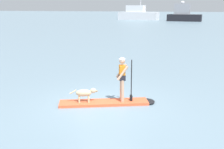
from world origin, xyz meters
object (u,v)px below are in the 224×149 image
Objects in this scene: moored_boat_far_port at (138,14)px; moored_boat_starboard at (184,15)px; paddleboard at (110,102)px; person_paddler at (122,76)px; dog at (85,93)px.

moored_boat_starboard is (12.62, -4.23, 0.08)m from moored_boat_far_port.
paddleboard is 1.11m from person_paddler.
paddleboard is 0.42× the size of moored_boat_starboard.
dog is 64.12m from moored_boat_starboard.
moored_boat_far_port reaches higher than moored_boat_starboard.
moored_boat_far_port is at bearing 101.76° from paddleboard.
person_paddler is 69.35m from moored_boat_far_port.
paddleboard is 0.30× the size of moored_boat_far_port.
moored_boat_far_port is at bearing 161.47° from moored_boat_starboard.
paddleboard is 3.61× the size of dog.
moored_boat_far_port reaches higher than person_paddler.
person_paddler reaches higher than dog.
person_paddler is 1.67× the size of dog.
paddleboard is 2.16× the size of person_paddler.
moored_boat_starboard reaches higher than paddleboard.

